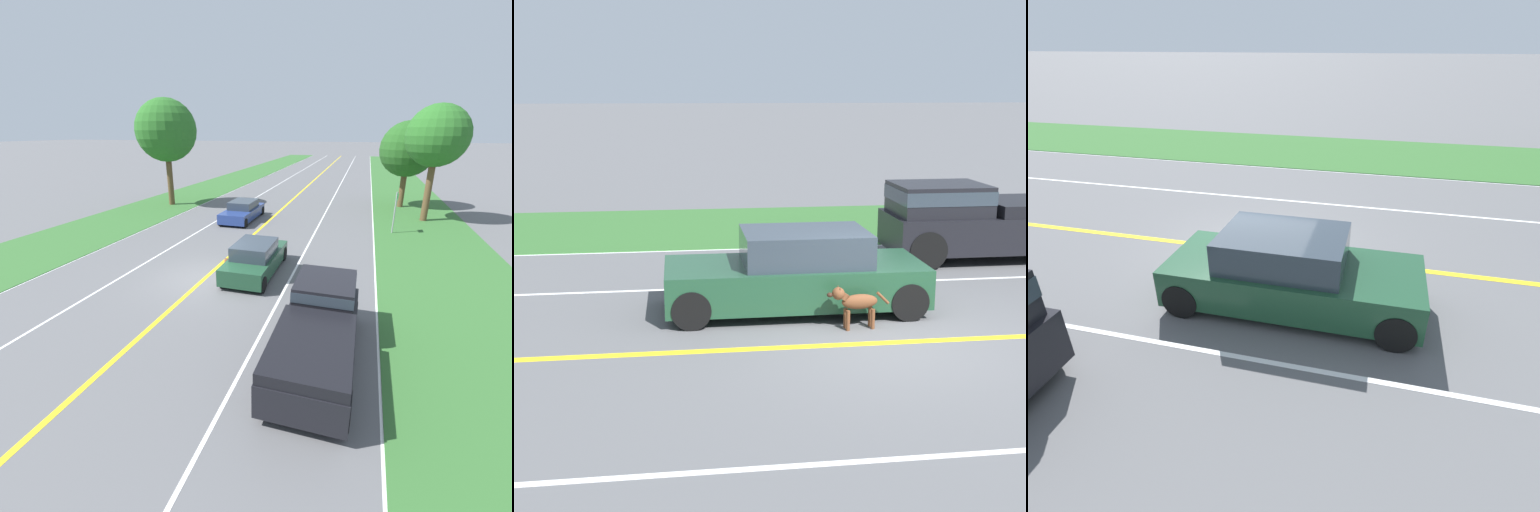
# 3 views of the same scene
# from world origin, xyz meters

# --- Properties ---
(ground_plane) EXTENTS (400.00, 400.00, 0.00)m
(ground_plane) POSITION_xyz_m (0.00, 0.00, 0.00)
(ground_plane) COLOR #5B5B5E
(centre_divider_line) EXTENTS (0.18, 160.00, 0.01)m
(centre_divider_line) POSITION_xyz_m (0.00, 0.00, 0.00)
(centre_divider_line) COLOR yellow
(centre_divider_line) RESTS_ON ground
(lane_edge_line_right) EXTENTS (0.14, 160.00, 0.01)m
(lane_edge_line_right) POSITION_xyz_m (7.00, 0.00, 0.00)
(lane_edge_line_right) COLOR white
(lane_edge_line_right) RESTS_ON ground
(lane_dash_same_dir) EXTENTS (0.10, 160.00, 0.01)m
(lane_dash_same_dir) POSITION_xyz_m (3.50, 0.00, 0.00)
(lane_dash_same_dir) COLOR white
(lane_dash_same_dir) RESTS_ON ground
(lane_dash_oncoming) EXTENTS (0.10, 160.00, 0.01)m
(lane_dash_oncoming) POSITION_xyz_m (-3.50, 0.00, 0.00)
(lane_dash_oncoming) COLOR white
(lane_dash_oncoming) RESTS_ON ground
(grass_verge_right) EXTENTS (6.00, 160.00, 0.03)m
(grass_verge_right) POSITION_xyz_m (10.00, 0.00, 0.01)
(grass_verge_right) COLOR #33662D
(grass_verge_right) RESTS_ON ground
(ego_car) EXTENTS (1.87, 4.55, 1.45)m
(ego_car) POSITION_xyz_m (1.88, 1.28, 0.67)
(ego_car) COLOR #1E472D
(ego_car) RESTS_ON ground
(dog) EXTENTS (0.26, 1.08, 0.75)m
(dog) POSITION_xyz_m (0.73, 0.52, 0.47)
(dog) COLOR brown
(dog) RESTS_ON ground
(pickup_truck) EXTENTS (2.00, 5.38, 1.77)m
(pickup_truck) POSITION_xyz_m (5.29, -3.88, 0.91)
(pickup_truck) COLOR black
(pickup_truck) RESTS_ON ground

